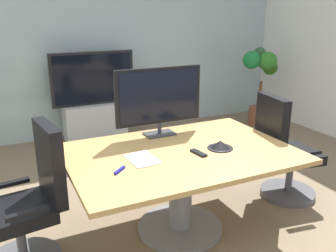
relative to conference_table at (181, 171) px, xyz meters
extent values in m
plane|color=#7A664C|center=(0.13, -0.19, -0.56)|extent=(7.37, 7.37, 0.00)
cube|color=#9EB2B7|center=(0.13, 2.99, 0.94)|extent=(6.32, 0.10, 3.00)
cube|color=#B2894C|center=(0.00, 0.00, 0.16)|extent=(1.87, 1.29, 0.04)
cylinder|color=slate|center=(0.00, 0.00, -0.21)|extent=(0.20, 0.20, 0.70)
cylinder|color=slate|center=(0.00, 0.00, -0.55)|extent=(0.76, 0.76, 0.03)
cylinder|color=#4C4C51|center=(-1.31, 0.07, -0.32)|extent=(0.07, 0.07, 0.36)
cube|color=black|center=(-1.31, 0.07, -0.10)|extent=(0.54, 0.54, 0.10)
cube|color=black|center=(-1.04, 0.11, 0.23)|extent=(0.15, 0.46, 0.60)
cube|color=black|center=(-1.32, 0.33, 0.02)|extent=(0.28, 0.09, 0.03)
cube|color=black|center=(-1.25, -0.18, 0.02)|extent=(0.28, 0.09, 0.03)
cylinder|color=#4C4C51|center=(1.31, 0.05, -0.53)|extent=(0.56, 0.56, 0.06)
cylinder|color=#4C4C51|center=(1.31, 0.05, -0.32)|extent=(0.07, 0.07, 0.36)
cube|color=black|center=(1.31, 0.05, -0.10)|extent=(0.55, 0.55, 0.10)
cube|color=black|center=(1.04, 0.09, 0.23)|extent=(0.16, 0.46, 0.60)
cube|color=black|center=(1.25, -0.20, 0.02)|extent=(0.28, 0.09, 0.03)
cube|color=black|center=(1.33, 0.31, 0.02)|extent=(0.28, 0.09, 0.03)
cube|color=#333338|center=(0.01, 0.46, 0.19)|extent=(0.28, 0.18, 0.02)
cylinder|color=#333338|center=(0.01, 0.46, 0.25)|extent=(0.04, 0.04, 0.10)
cube|color=black|center=(0.01, 0.48, 0.56)|extent=(0.84, 0.04, 0.52)
cube|color=black|center=(0.01, 0.46, 0.56)|extent=(0.77, 0.01, 0.47)
cube|color=#B7BABC|center=(-0.06, 2.64, -0.29)|extent=(0.90, 0.36, 0.55)
cube|color=black|center=(-0.06, 2.62, 0.37)|extent=(1.20, 0.06, 0.76)
cube|color=black|center=(-0.06, 2.59, 0.37)|extent=(1.12, 0.01, 0.69)
cylinder|color=brown|center=(2.63, 2.20, -0.41)|extent=(0.34, 0.34, 0.30)
cylinder|color=brown|center=(2.63, 2.20, -0.04)|extent=(0.05, 0.05, 0.44)
sphere|color=#2F6417|center=(2.78, 2.18, 0.40)|extent=(0.25, 0.25, 0.25)
sphere|color=#315933|center=(2.66, 2.31, 0.62)|extent=(0.20, 0.20, 0.20)
sphere|color=#1B7534|center=(2.41, 2.20, 0.54)|extent=(0.29, 0.29, 0.29)
sphere|color=#2D7425|center=(2.64, 2.09, 0.52)|extent=(0.30, 0.30, 0.30)
cone|color=black|center=(0.33, -0.09, 0.22)|extent=(0.19, 0.19, 0.07)
cylinder|color=black|center=(0.33, -0.09, 0.18)|extent=(0.22, 0.22, 0.01)
cube|color=black|center=(0.10, -0.12, 0.19)|extent=(0.07, 0.18, 0.02)
cube|color=#1919A5|center=(-0.59, -0.16, 0.19)|extent=(0.11, 0.10, 0.02)
cube|color=white|center=(-0.36, -0.02, 0.18)|extent=(0.23, 0.31, 0.01)
camera|label=1|loc=(-1.32, -2.52, 1.31)|focal=39.01mm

